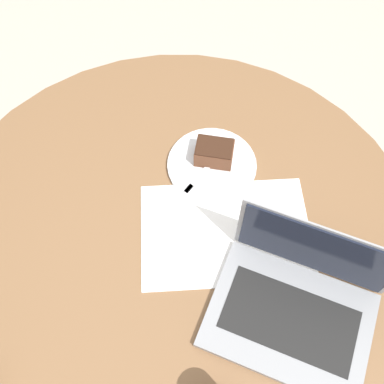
% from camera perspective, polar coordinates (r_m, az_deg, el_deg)
% --- Properties ---
extents(ground_plane, '(12.00, 12.00, 0.00)m').
position_cam_1_polar(ground_plane, '(1.77, -1.53, -15.64)').
color(ground_plane, '#B7AD9E').
extents(dining_table, '(1.18, 1.18, 0.76)m').
position_cam_1_polar(dining_table, '(1.16, -2.27, -8.16)').
color(dining_table, brown).
rests_on(dining_table, ground_plane).
extents(paper_document, '(0.40, 0.28, 0.00)m').
position_cam_1_polar(paper_document, '(1.05, 4.01, -4.90)').
color(paper_document, white).
rests_on(paper_document, dining_table).
extents(plate, '(0.22, 0.22, 0.01)m').
position_cam_1_polar(plate, '(1.13, 2.30, 3.43)').
color(plate, silver).
rests_on(plate, dining_table).
extents(cake_slice, '(0.11, 0.09, 0.05)m').
position_cam_1_polar(cake_slice, '(1.12, 2.60, 5.02)').
color(cake_slice, brown).
rests_on(cake_slice, plate).
extents(fork, '(0.13, 0.14, 0.00)m').
position_cam_1_polar(fork, '(1.11, 0.98, 2.26)').
color(fork, silver).
rests_on(fork, plate).
extents(laptop, '(0.41, 0.38, 0.21)m').
position_cam_1_polar(laptop, '(0.98, 12.71, -13.74)').
color(laptop, gray).
rests_on(laptop, dining_table).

